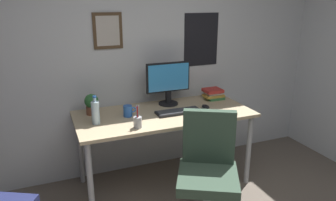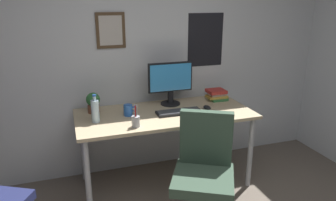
{
  "view_description": "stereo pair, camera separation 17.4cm",
  "coord_description": "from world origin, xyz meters",
  "px_view_note": "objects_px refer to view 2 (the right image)",
  "views": [
    {
      "loc": [
        -0.89,
        -0.95,
        1.79
      ],
      "look_at": [
        0.13,
        1.59,
        0.91
      ],
      "focal_mm": 33.83,
      "sensor_mm": 36.0,
      "label": 1
    },
    {
      "loc": [
        -0.73,
        -1.01,
        1.79
      ],
      "look_at": [
        0.13,
        1.59,
        0.91
      ],
      "focal_mm": 33.83,
      "sensor_mm": 36.0,
      "label": 2
    }
  ],
  "objects_px": {
    "keyboard": "(179,112)",
    "computer_mouse": "(207,108)",
    "office_chair": "(204,167)",
    "book_stack_left": "(217,95)",
    "water_bottle": "(95,111)",
    "potted_plant": "(93,102)",
    "monitor": "(170,82)",
    "coffee_mug_near": "(128,110)",
    "pen_cup": "(136,121)"
  },
  "relations": [
    {
      "from": "water_bottle",
      "to": "potted_plant",
      "type": "distance_m",
      "value": 0.26
    },
    {
      "from": "coffee_mug_near",
      "to": "book_stack_left",
      "type": "bearing_deg",
      "value": 10.07
    },
    {
      "from": "office_chair",
      "to": "potted_plant",
      "type": "relative_size",
      "value": 4.87
    },
    {
      "from": "potted_plant",
      "to": "office_chair",
      "type": "bearing_deg",
      "value": -50.54
    },
    {
      "from": "pen_cup",
      "to": "book_stack_left",
      "type": "relative_size",
      "value": 0.94
    },
    {
      "from": "keyboard",
      "to": "potted_plant",
      "type": "height_order",
      "value": "potted_plant"
    },
    {
      "from": "monitor",
      "to": "coffee_mug_near",
      "type": "bearing_deg",
      "value": -157.99
    },
    {
      "from": "office_chair",
      "to": "potted_plant",
      "type": "height_order",
      "value": "potted_plant"
    },
    {
      "from": "potted_plant",
      "to": "computer_mouse",
      "type": "bearing_deg",
      "value": -13.57
    },
    {
      "from": "keyboard",
      "to": "water_bottle",
      "type": "relative_size",
      "value": 1.7
    },
    {
      "from": "pen_cup",
      "to": "coffee_mug_near",
      "type": "bearing_deg",
      "value": 90.87
    },
    {
      "from": "coffee_mug_near",
      "to": "potted_plant",
      "type": "bearing_deg",
      "value": 148.22
    },
    {
      "from": "keyboard",
      "to": "computer_mouse",
      "type": "height_order",
      "value": "computer_mouse"
    },
    {
      "from": "monitor",
      "to": "potted_plant",
      "type": "xyz_separation_m",
      "value": [
        -0.77,
        -0.01,
        -0.13
      ]
    },
    {
      "from": "coffee_mug_near",
      "to": "potted_plant",
      "type": "distance_m",
      "value": 0.35
    },
    {
      "from": "water_bottle",
      "to": "keyboard",
      "type": "bearing_deg",
      "value": -1.18
    },
    {
      "from": "computer_mouse",
      "to": "book_stack_left",
      "type": "distance_m",
      "value": 0.34
    },
    {
      "from": "coffee_mug_near",
      "to": "pen_cup",
      "type": "xyz_separation_m",
      "value": [
        0.0,
        -0.29,
        0.0
      ]
    },
    {
      "from": "keyboard",
      "to": "coffee_mug_near",
      "type": "bearing_deg",
      "value": 169.14
    },
    {
      "from": "water_bottle",
      "to": "coffee_mug_near",
      "type": "relative_size",
      "value": 2.1
    },
    {
      "from": "monitor",
      "to": "coffee_mug_near",
      "type": "relative_size",
      "value": 3.83
    },
    {
      "from": "monitor",
      "to": "keyboard",
      "type": "distance_m",
      "value": 0.36
    },
    {
      "from": "book_stack_left",
      "to": "computer_mouse",
      "type": "bearing_deg",
      "value": -132.34
    },
    {
      "from": "office_chair",
      "to": "computer_mouse",
      "type": "relative_size",
      "value": 8.64
    },
    {
      "from": "keyboard",
      "to": "pen_cup",
      "type": "xyz_separation_m",
      "value": [
        -0.46,
        -0.2,
        0.04
      ]
    },
    {
      "from": "book_stack_left",
      "to": "coffee_mug_near",
      "type": "bearing_deg",
      "value": -169.93
    },
    {
      "from": "monitor",
      "to": "office_chair",
      "type": "bearing_deg",
      "value": -91.72
    },
    {
      "from": "monitor",
      "to": "book_stack_left",
      "type": "xyz_separation_m",
      "value": [
        0.52,
        -0.02,
        -0.18
      ]
    },
    {
      "from": "office_chair",
      "to": "book_stack_left",
      "type": "bearing_deg",
      "value": 58.75
    },
    {
      "from": "coffee_mug_near",
      "to": "pen_cup",
      "type": "bearing_deg",
      "value": -89.13
    },
    {
      "from": "keyboard",
      "to": "computer_mouse",
      "type": "bearing_deg",
      "value": 3.24
    },
    {
      "from": "pen_cup",
      "to": "potted_plant",
      "type": "bearing_deg",
      "value": 122.36
    },
    {
      "from": "monitor",
      "to": "pen_cup",
      "type": "distance_m",
      "value": 0.7
    },
    {
      "from": "computer_mouse",
      "to": "book_stack_left",
      "type": "height_order",
      "value": "book_stack_left"
    },
    {
      "from": "office_chair",
      "to": "potted_plant",
      "type": "bearing_deg",
      "value": 129.46
    },
    {
      "from": "keyboard",
      "to": "computer_mouse",
      "type": "distance_m",
      "value": 0.3
    },
    {
      "from": "keyboard",
      "to": "water_bottle",
      "type": "bearing_deg",
      "value": 178.82
    },
    {
      "from": "water_bottle",
      "to": "pen_cup",
      "type": "distance_m",
      "value": 0.38
    },
    {
      "from": "pen_cup",
      "to": "computer_mouse",
      "type": "bearing_deg",
      "value": 16.05
    },
    {
      "from": "potted_plant",
      "to": "pen_cup",
      "type": "xyz_separation_m",
      "value": [
        0.3,
        -0.48,
        -0.05
      ]
    },
    {
      "from": "keyboard",
      "to": "book_stack_left",
      "type": "distance_m",
      "value": 0.59
    },
    {
      "from": "keyboard",
      "to": "pen_cup",
      "type": "height_order",
      "value": "pen_cup"
    },
    {
      "from": "monitor",
      "to": "water_bottle",
      "type": "relative_size",
      "value": 1.82
    },
    {
      "from": "keyboard",
      "to": "computer_mouse",
      "type": "relative_size",
      "value": 3.91
    },
    {
      "from": "office_chair",
      "to": "book_stack_left",
      "type": "height_order",
      "value": "office_chair"
    },
    {
      "from": "office_chair",
      "to": "computer_mouse",
      "type": "height_order",
      "value": "office_chair"
    },
    {
      "from": "potted_plant",
      "to": "book_stack_left",
      "type": "xyz_separation_m",
      "value": [
        1.29,
        -0.01,
        -0.05
      ]
    },
    {
      "from": "potted_plant",
      "to": "pen_cup",
      "type": "distance_m",
      "value": 0.57
    },
    {
      "from": "office_chair",
      "to": "coffee_mug_near",
      "type": "bearing_deg",
      "value": 121.86
    },
    {
      "from": "potted_plant",
      "to": "pen_cup",
      "type": "bearing_deg",
      "value": -57.64
    }
  ]
}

